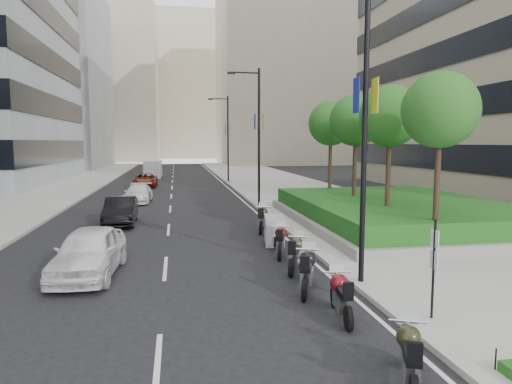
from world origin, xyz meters
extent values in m
plane|color=black|center=(0.00, 0.00, 0.00)|extent=(160.00, 160.00, 0.00)
cube|color=#9E9B93|center=(9.00, 30.00, 0.07)|extent=(10.00, 100.00, 0.15)
cube|color=#9E9B93|center=(-12.00, 30.00, 0.07)|extent=(8.00, 100.00, 0.15)
cube|color=silver|center=(3.70, 30.00, 0.01)|extent=(0.12, 100.00, 0.01)
cube|color=silver|center=(-1.50, 30.00, 0.01)|extent=(0.12, 100.00, 0.01)
cube|color=gray|center=(-24.00, 70.00, 15.00)|extent=(22.00, 26.00, 30.00)
cube|color=#B7AD93|center=(22.00, 80.00, 18.00)|extent=(28.00, 24.00, 36.00)
cube|color=#B7AD93|center=(-18.00, 100.00, 17.00)|extent=(26.00, 24.00, 34.00)
cube|color=#B7AD93|center=(2.00, 120.00, 19.00)|extent=(30.00, 24.00, 38.00)
cube|color=gray|center=(10.00, 10.00, 0.35)|extent=(10.00, 14.00, 0.40)
cube|color=#174413|center=(10.00, 10.00, 0.95)|extent=(9.40, 13.40, 0.80)
cylinder|color=#332319|center=(8.50, 4.00, 2.55)|extent=(0.22, 0.22, 4.00)
sphere|color=#1F5019|center=(8.50, 4.00, 5.45)|extent=(2.80, 2.80, 2.80)
cylinder|color=#332319|center=(8.50, 8.00, 2.55)|extent=(0.22, 0.22, 4.00)
sphere|color=#1F5019|center=(8.50, 8.00, 5.45)|extent=(2.80, 2.80, 2.80)
cylinder|color=#332319|center=(8.50, 12.00, 2.55)|extent=(0.22, 0.22, 4.00)
sphere|color=#1F5019|center=(8.50, 12.00, 5.45)|extent=(2.80, 2.80, 2.80)
cylinder|color=#332319|center=(8.50, 16.00, 2.55)|extent=(0.22, 0.22, 4.00)
sphere|color=#1F5019|center=(8.50, 16.00, 5.45)|extent=(2.80, 2.80, 2.80)
cylinder|color=black|center=(4.30, 1.00, 4.50)|extent=(0.16, 0.16, 9.00)
cube|color=yellow|center=(4.58, 1.00, 5.60)|extent=(0.02, 0.45, 1.00)
cube|color=navy|center=(4.02, 1.00, 5.60)|extent=(0.02, 0.45, 1.00)
cylinder|color=black|center=(4.30, 18.00, 4.50)|extent=(0.16, 0.16, 9.00)
cylinder|color=black|center=(3.40, 18.00, 8.70)|extent=(1.80, 0.10, 0.10)
cube|color=black|center=(2.50, 18.00, 8.65)|extent=(0.50, 0.22, 0.14)
cube|color=yellow|center=(4.58, 18.00, 5.60)|extent=(0.02, 0.45, 1.00)
cube|color=navy|center=(4.02, 18.00, 5.60)|extent=(0.02, 0.45, 1.00)
cylinder|color=black|center=(4.30, 36.00, 4.50)|extent=(0.16, 0.16, 9.00)
cylinder|color=black|center=(3.40, 36.00, 8.70)|extent=(1.80, 0.10, 0.10)
cube|color=black|center=(2.50, 36.00, 8.65)|extent=(0.50, 0.22, 0.14)
cube|color=yellow|center=(4.58, 36.00, 5.60)|extent=(0.02, 0.45, 1.00)
cube|color=navy|center=(4.02, 36.00, 5.60)|extent=(0.02, 0.45, 1.00)
cylinder|color=black|center=(4.80, -2.00, 1.25)|extent=(0.06, 0.06, 2.50)
cube|color=silver|center=(4.80, -2.00, 2.05)|extent=(0.02, 0.32, 0.42)
cube|color=silver|center=(4.80, -2.00, 1.55)|extent=(0.02, 0.32, 0.42)
cylinder|color=black|center=(3.17, -3.80, 0.28)|extent=(0.32, 0.57, 0.57)
cube|color=silver|center=(2.87, -4.52, 0.44)|extent=(0.56, 0.83, 0.39)
sphere|color=black|center=(2.99, -4.24, 0.79)|extent=(0.44, 0.44, 0.44)
cube|color=black|center=(2.76, -4.77, 0.74)|extent=(0.50, 0.73, 0.15)
cylinder|color=silver|center=(3.08, -4.01, 0.99)|extent=(0.65, 0.30, 0.05)
cylinder|color=black|center=(2.72, -2.04, 0.29)|extent=(0.19, 0.59, 0.58)
cylinder|color=black|center=(2.92, -0.56, 0.29)|extent=(0.19, 0.59, 0.58)
cube|color=silver|center=(2.81, -1.34, 0.45)|extent=(0.38, 0.82, 0.39)
sphere|color=maroon|center=(2.85, -1.04, 0.80)|extent=(0.45, 0.45, 0.45)
cube|color=black|center=(2.78, -1.62, 0.75)|extent=(0.35, 0.73, 0.15)
cylinder|color=silver|center=(2.89, -0.79, 1.01)|extent=(0.69, 0.14, 0.05)
cylinder|color=black|center=(2.28, 0.05, 0.32)|extent=(0.34, 0.63, 0.63)
cylinder|color=black|center=(2.86, 1.57, 0.32)|extent=(0.34, 0.63, 0.63)
cube|color=silver|center=(2.55, 0.76, 0.49)|extent=(0.60, 0.92, 0.43)
sphere|color=black|center=(2.67, 1.08, 0.88)|extent=(0.49, 0.49, 0.49)
cube|color=black|center=(2.44, 0.48, 0.82)|extent=(0.54, 0.82, 0.16)
cylinder|color=silver|center=(2.77, 1.33, 1.10)|extent=(0.72, 0.32, 0.05)
cylinder|color=black|center=(2.48, 2.24, 0.30)|extent=(0.36, 0.59, 0.60)
cylinder|color=black|center=(3.13, 3.64, 0.30)|extent=(0.36, 0.59, 0.60)
cube|color=silver|center=(2.79, 2.90, 0.46)|extent=(0.61, 0.86, 0.40)
sphere|color=#2D2F1A|center=(2.92, 3.19, 0.83)|extent=(0.46, 0.46, 0.46)
cube|color=black|center=(2.66, 2.64, 0.77)|extent=(0.55, 0.77, 0.15)
cylinder|color=silver|center=(3.03, 3.42, 1.04)|extent=(0.67, 0.34, 0.05)
cylinder|color=black|center=(2.56, 4.28, 0.29)|extent=(0.27, 0.60, 0.59)
cylinder|color=black|center=(2.96, 5.74, 0.29)|extent=(0.27, 0.60, 0.59)
cube|color=silver|center=(2.75, 4.97, 0.45)|extent=(0.49, 0.85, 0.40)
sphere|color=#5E160C|center=(2.83, 5.27, 0.81)|extent=(0.45, 0.45, 0.45)
cube|color=black|center=(2.67, 4.69, 0.76)|extent=(0.45, 0.76, 0.15)
cylinder|color=silver|center=(2.90, 5.51, 1.02)|extent=(0.69, 0.23, 0.05)
cylinder|color=black|center=(2.84, 6.31, 0.28)|extent=(0.19, 0.57, 0.56)
cylinder|color=black|center=(3.06, 7.74, 0.28)|extent=(0.19, 0.57, 0.56)
cube|color=gray|center=(2.95, 7.03, 0.59)|extent=(1.05, 2.00, 1.13)
cylinder|color=black|center=(2.74, 8.99, 0.32)|extent=(0.28, 0.65, 0.64)
cylinder|color=black|center=(3.17, 10.57, 0.32)|extent=(0.28, 0.65, 0.64)
cube|color=silver|center=(2.95, 9.73, 0.49)|extent=(0.52, 0.92, 0.43)
sphere|color=#2F2E1A|center=(3.03, 10.06, 0.88)|extent=(0.49, 0.49, 0.49)
cube|color=black|center=(2.86, 9.44, 0.82)|extent=(0.48, 0.82, 0.16)
cylinder|color=silver|center=(3.11, 10.33, 1.11)|extent=(0.75, 0.25, 0.05)
imported|color=white|center=(-3.88, 3.53, 0.78)|extent=(2.12, 4.67, 1.56)
imported|color=black|center=(-3.97, 12.90, 0.71)|extent=(1.60, 4.35, 1.42)
imported|color=silver|center=(-3.77, 21.68, 0.64)|extent=(1.97, 4.46, 1.27)
imported|color=maroon|center=(-4.00, 33.02, 0.65)|extent=(2.17, 4.66, 1.29)
cube|color=white|center=(-3.82, 44.83, 1.04)|extent=(2.03, 5.02, 2.09)
cube|color=white|center=(-3.82, 42.94, 0.55)|extent=(1.92, 1.25, 1.09)
cylinder|color=black|center=(-4.62, 43.04, 0.35)|extent=(0.25, 0.70, 0.70)
cylinder|color=black|center=(-3.03, 43.04, 0.35)|extent=(0.25, 0.70, 0.70)
cylinder|color=black|center=(-4.62, 46.42, 0.35)|extent=(0.25, 0.70, 0.70)
cylinder|color=black|center=(-3.03, 46.42, 0.35)|extent=(0.25, 0.70, 0.70)
camera|label=1|loc=(-1.07, -11.49, 4.28)|focal=32.00mm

